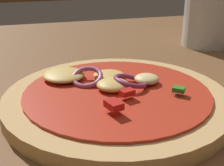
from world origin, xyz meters
TOP-DOWN VIEW (x-y plane):
  - dining_table at (0.00, 0.00)m, footprint 1.25×0.92m
  - pizza at (0.02, -0.02)m, footprint 0.25×0.25m
  - beer_glass at (0.25, 0.18)m, footprint 0.08×0.08m

SIDE VIEW (x-z plane):
  - dining_table at x=0.00m, z-range 0.00..0.04m
  - pizza at x=0.02m, z-range 0.03..0.06m
  - beer_glass at x=0.25m, z-range 0.03..0.17m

